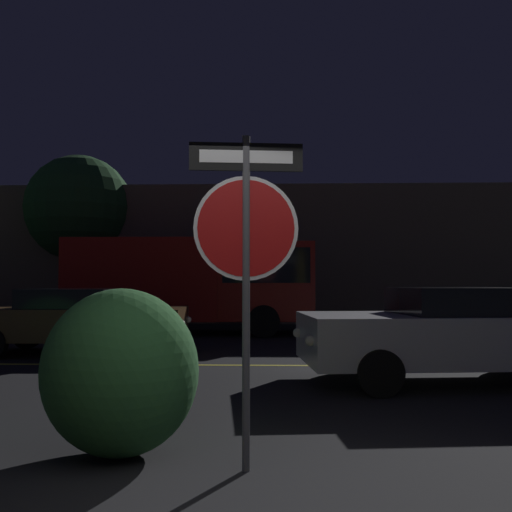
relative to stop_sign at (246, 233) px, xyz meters
name	(u,v)px	position (x,y,z in m)	size (l,w,h in m)	color
road_center_stripe	(273,365)	(0.19, 5.49, -1.82)	(43.61, 0.12, 0.01)	gold
stop_sign	(246,233)	(0.00, 0.00, 0.00)	(0.89, 0.12, 2.58)	#4C4C51
hedge_bush_2	(121,372)	(-1.06, 0.34, -1.13)	(1.30, 1.18, 1.39)	#2D6633
passing_car_2	(76,320)	(-3.78, 6.96, -1.14)	(4.45, 2.07, 1.30)	brown
passing_car_3	(451,333)	(2.75, 3.88, -1.11)	(4.41, 2.35, 1.36)	silver
delivery_truck	(199,279)	(-1.90, 11.50, -0.31)	(6.71, 2.66, 2.61)	maroon
tree_0	(79,209)	(-6.70, 15.42, 2.20)	(3.75, 3.75, 5.91)	#422D1E
building_backdrop	(197,257)	(-2.75, 17.36, 0.58)	(32.04, 4.67, 4.81)	#6B5B4C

